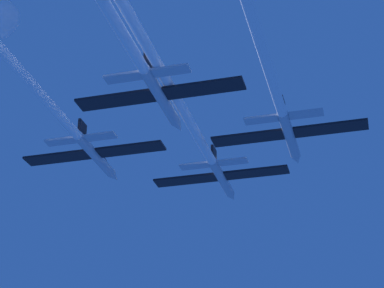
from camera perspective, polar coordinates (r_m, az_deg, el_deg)
name	(u,v)px	position (r m, az deg, el deg)	size (l,w,h in m)	color
jet_lead	(199,137)	(73.73, 0.53, 0.54)	(15.61, 41.71, 2.59)	#B2BAC6
jet_left_wing	(53,107)	(69.24, -10.96, 2.86)	(15.61, 42.01, 2.59)	#B2BAC6
jet_right_wing	(266,60)	(60.84, 5.85, 6.66)	(15.61, 49.90, 2.59)	#B2BAC6
jet_slot	(117,24)	(56.35, -5.98, 9.46)	(15.61, 43.71, 2.59)	#B2BAC6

